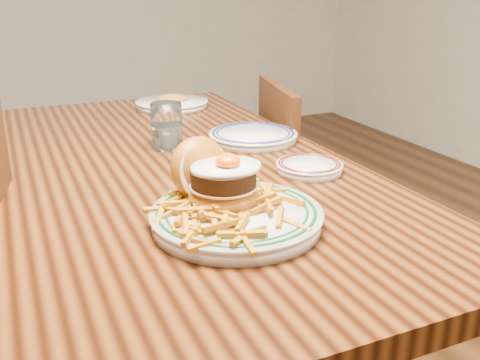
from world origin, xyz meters
name	(u,v)px	position (x,y,z in m)	size (l,w,h in m)	color
table	(171,194)	(0.00, 0.00, 0.66)	(0.85, 1.60, 0.75)	black
chair_right	(307,199)	(0.56, 0.24, 0.46)	(0.48, 0.48, 0.87)	#3D1E0C
main_plate	(230,202)	(0.00, -0.40, 0.79)	(0.32, 0.34, 0.15)	silver
side_plate	(309,166)	(0.28, -0.21, 0.76)	(0.16, 0.16, 0.02)	silver
rear_plate	(253,136)	(0.27, 0.08, 0.77)	(0.25, 0.25, 0.03)	silver
water_glass	(167,129)	(0.03, 0.11, 0.80)	(0.08, 0.08, 0.12)	white
far_plate	(172,103)	(0.19, 0.60, 0.77)	(0.26, 0.26, 0.05)	silver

